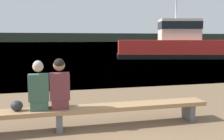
{
  "coord_description": "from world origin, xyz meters",
  "views": [
    {
      "loc": [
        -1.07,
        -2.62,
        1.82
      ],
      "look_at": [
        0.86,
        5.29,
        0.8
      ],
      "focal_mm": 40.0,
      "sensor_mm": 36.0,
      "label": 1
    }
  ],
  "objects_px": {
    "person_right": "(60,86)",
    "shopping_bag": "(17,106)",
    "bench_main": "(59,113)",
    "person_left": "(39,88)",
    "tugboat_red": "(174,46)"
  },
  "relations": [
    {
      "from": "bench_main",
      "to": "shopping_bag",
      "type": "relative_size",
      "value": 28.33
    },
    {
      "from": "tugboat_red",
      "to": "person_left",
      "type": "bearing_deg",
      "value": 159.03
    },
    {
      "from": "bench_main",
      "to": "tugboat_red",
      "type": "xyz_separation_m",
      "value": [
        11.3,
        16.8,
        0.78
      ]
    },
    {
      "from": "bench_main",
      "to": "person_left",
      "type": "xyz_separation_m",
      "value": [
        -0.37,
        0.0,
        0.51
      ]
    },
    {
      "from": "bench_main",
      "to": "person_right",
      "type": "xyz_separation_m",
      "value": [
        0.03,
        -0.0,
        0.54
      ]
    },
    {
      "from": "person_left",
      "to": "tugboat_red",
      "type": "distance_m",
      "value": 20.46
    },
    {
      "from": "person_left",
      "to": "tugboat_red",
      "type": "xyz_separation_m",
      "value": [
        11.67,
        16.8,
        0.28
      ]
    },
    {
      "from": "bench_main",
      "to": "person_left",
      "type": "bearing_deg",
      "value": 179.89
    },
    {
      "from": "bench_main",
      "to": "tugboat_red",
      "type": "height_order",
      "value": "tugboat_red"
    },
    {
      "from": "bench_main",
      "to": "person_left",
      "type": "distance_m",
      "value": 0.62
    },
    {
      "from": "bench_main",
      "to": "tugboat_red",
      "type": "bearing_deg",
      "value": 56.06
    },
    {
      "from": "person_left",
      "to": "person_right",
      "type": "height_order",
      "value": "person_right"
    },
    {
      "from": "person_right",
      "to": "shopping_bag",
      "type": "bearing_deg",
      "value": 178.18
    },
    {
      "from": "person_left",
      "to": "tugboat_red",
      "type": "bearing_deg",
      "value": 55.21
    },
    {
      "from": "person_left",
      "to": "shopping_bag",
      "type": "distance_m",
      "value": 0.53
    }
  ]
}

